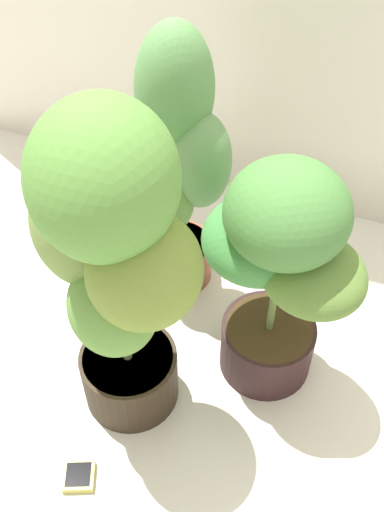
# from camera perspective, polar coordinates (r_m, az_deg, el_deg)

# --- Properties ---
(ground_plane) EXTENTS (8.00, 8.00, 0.00)m
(ground_plane) POSITION_cam_1_polar(r_m,az_deg,el_deg) (1.81, 4.53, -12.26)
(ground_plane) COLOR silver
(ground_plane) RESTS_ON ground
(potted_plant_center) EXTENTS (0.54, 0.44, 0.74)m
(potted_plant_center) POSITION_cam_1_polar(r_m,az_deg,el_deg) (1.52, 8.21, -0.65)
(potted_plant_center) COLOR #311D1E
(potted_plant_center) RESTS_ON ground
(potted_plant_front_left) EXTENTS (0.48, 0.41, 0.97)m
(potted_plant_front_left) POSITION_cam_1_polar(r_m,az_deg,el_deg) (1.34, -7.42, -0.13)
(potted_plant_front_left) COLOR #312619
(potted_plant_front_left) RESTS_ON ground
(potted_plant_back_left) EXTENTS (0.35, 0.31, 0.90)m
(potted_plant_back_left) POSITION_cam_1_polar(r_m,az_deg,el_deg) (1.72, -1.42, 9.30)
(potted_plant_back_left) COLOR brown
(potted_plant_back_left) RESTS_ON ground
(hygrometer_box) EXTENTS (0.10, 0.10, 0.03)m
(hygrometer_box) POSITION_cam_1_polar(r_m,az_deg,el_deg) (1.70, -10.63, -19.76)
(hygrometer_box) COLOR #D1C951
(hygrometer_box) RESTS_ON ground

